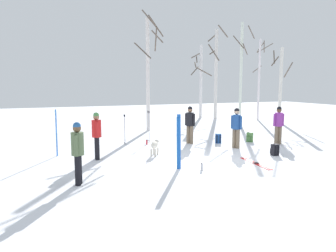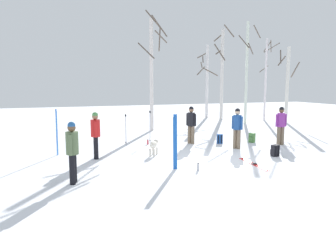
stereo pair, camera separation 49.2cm
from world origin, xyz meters
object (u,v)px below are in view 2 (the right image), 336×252
(ski_pair_planted_1, at_px, (57,132))
(water_bottle_1, at_px, (148,142))
(ski_poles_1, at_px, (126,128))
(birch_tree_4, at_px, (266,78))
(person_0, at_px, (281,123))
(birch_tree_0, at_px, (152,71))
(dog, at_px, (154,145))
(water_bottle_0, at_px, (198,167))
(person_3, at_px, (191,122))
(person_1, at_px, (72,148))
(ski_pair_planted_0, at_px, (175,142))
(backpack_1, at_px, (252,138))
(birch_tree_2, at_px, (222,72))
(ski_pair_lying_0, at_px, (254,164))
(backpack_0, at_px, (275,151))
(person_2, at_px, (237,126))
(ski_poles_0, at_px, (150,125))
(birch_tree_1, at_px, (207,80))
(backpack_2, at_px, (220,139))
(person_4, at_px, (96,132))
(birch_tree_5, at_px, (287,83))
(birch_tree_3, at_px, (247,72))

(ski_pair_planted_1, bearing_deg, water_bottle_1, 13.92)
(ski_poles_1, distance_m, birch_tree_4, 13.71)
(person_0, bearing_deg, birch_tree_0, 123.52)
(dog, relative_size, ski_pair_planted_1, 0.43)
(person_0, bearing_deg, water_bottle_0, -152.93)
(person_0, xyz_separation_m, person_3, (-3.67, 1.61, 0.00))
(person_1, xyz_separation_m, ski_pair_planted_0, (3.17, 0.46, -0.10))
(backpack_1, xyz_separation_m, birch_tree_4, (6.31, 7.71, 2.96))
(ski_pair_planted_0, relative_size, birch_tree_2, 0.25)
(ski_pair_planted_1, distance_m, ski_poles_1, 3.23)
(birch_tree_0, bearing_deg, birch_tree_4, 14.25)
(person_1, bearing_deg, ski_pair_lying_0, 1.32)
(person_3, distance_m, backpack_0, 4.05)
(person_2, bearing_deg, ski_poles_1, 149.03)
(ski_pair_planted_0, relative_size, ski_poles_1, 1.30)
(ski_pair_planted_0, xyz_separation_m, water_bottle_1, (0.37, 4.44, -0.78))
(person_2, distance_m, ski_pair_lying_0, 2.88)
(ski_pair_lying_0, distance_m, ski_poles_0, 5.76)
(birch_tree_4, bearing_deg, water_bottle_0, -133.45)
(person_3, relative_size, ski_pair_lying_0, 0.95)
(ski_pair_planted_0, bearing_deg, person_3, 59.89)
(ski_pair_lying_0, distance_m, birch_tree_4, 14.58)
(birch_tree_1, relative_size, birch_tree_4, 0.96)
(person_3, height_order, ski_pair_planted_0, ski_pair_planted_0)
(ski_poles_1, xyz_separation_m, backpack_1, (5.66, -1.49, -0.52))
(person_0, relative_size, birch_tree_1, 0.30)
(person_1, relative_size, ski_poles_0, 1.16)
(dog, relative_size, water_bottle_0, 3.11)
(backpack_2, height_order, birch_tree_4, birch_tree_4)
(person_3, xyz_separation_m, person_4, (-4.49, -1.60, 0.00))
(person_4, relative_size, backpack_2, 3.90)
(person_4, relative_size, birch_tree_1, 0.30)
(ski_poles_1, height_order, birch_tree_0, birch_tree_0)
(person_4, xyz_separation_m, ski_poles_0, (2.84, 2.65, -0.19))
(ski_poles_1, bearing_deg, birch_tree_5, 19.54)
(ski_pair_planted_1, height_order, water_bottle_0, ski_pair_planted_1)
(ski_poles_0, relative_size, birch_tree_1, 0.26)
(backpack_1, bearing_deg, birch_tree_4, 50.71)
(birch_tree_3, bearing_deg, ski_pair_lying_0, -121.52)
(birch_tree_2, bearing_deg, water_bottle_0, -121.54)
(person_0, distance_m, backpack_1, 1.49)
(ski_pair_planted_0, bearing_deg, water_bottle_0, -31.92)
(person_2, height_order, ski_pair_planted_1, ski_pair_planted_1)
(ski_pair_planted_1, xyz_separation_m, birch_tree_3, (12.33, 6.07, 2.66))
(dog, distance_m, backpack_0, 4.60)
(backpack_0, bearing_deg, person_2, 108.24)
(birch_tree_1, bearing_deg, birch_tree_4, -42.49)
(person_4, bearing_deg, person_1, -109.08)
(ski_poles_1, distance_m, backpack_0, 6.46)
(water_bottle_0, height_order, birch_tree_3, birch_tree_3)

